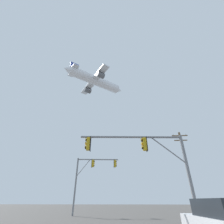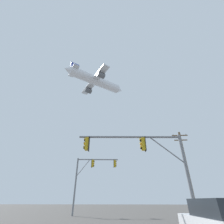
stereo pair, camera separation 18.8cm
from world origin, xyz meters
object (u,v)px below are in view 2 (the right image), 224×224
object	(u,v)px
utility_pole	(187,167)
airplane	(96,81)
signal_pole_near	(145,153)
signal_pole_far	(91,171)

from	to	relation	value
utility_pole	airplane	size ratio (longest dim) A/B	0.49
airplane	utility_pole	bearing A→B (deg)	-52.50
signal_pole_near	utility_pole	bearing A→B (deg)	58.13
signal_pole_near	airplane	distance (m)	50.49
airplane	signal_pole_near	bearing A→B (deg)	-72.37
signal_pole_near	utility_pole	distance (m)	12.87
signal_pole_far	utility_pole	world-z (taller)	utility_pole
signal_pole_near	airplane	xyz separation A→B (m)	(-10.69, 33.65, 36.10)
signal_pole_far	airplane	world-z (taller)	airplane
signal_pole_far	utility_pole	xyz separation A→B (m)	(12.50, 0.63, 0.56)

